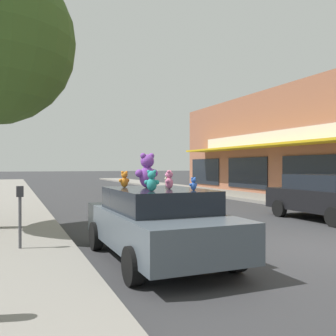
# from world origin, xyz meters

# --- Properties ---
(ground_plane) EXTENTS (260.00, 260.00, 0.00)m
(ground_plane) POSITION_xyz_m (0.00, 0.00, 0.00)
(ground_plane) COLOR #333335
(plush_art_car) EXTENTS (2.07, 4.29, 1.39)m
(plush_art_car) POSITION_xyz_m (-3.55, 0.51, 0.74)
(plush_art_car) COLOR #4C5660
(plush_art_car) RESTS_ON ground_plane
(teddy_bear_giant) EXTENTS (0.54, 0.35, 0.71)m
(teddy_bear_giant) POSITION_xyz_m (-3.61, 0.93, 1.73)
(teddy_bear_giant) COLOR purple
(teddy_bear_giant) RESTS_ON plush_art_car
(teddy_bear_orange) EXTENTS (0.26, 0.17, 0.34)m
(teddy_bear_orange) POSITION_xyz_m (-4.00, 1.25, 1.55)
(teddy_bear_orange) COLOR orange
(teddy_bear_orange) RESTS_ON plush_art_car
(teddy_bear_teal) EXTENTS (0.28, 0.22, 0.38)m
(teddy_bear_teal) POSITION_xyz_m (-3.89, -0.11, 1.57)
(teddy_bear_teal) COLOR teal
(teddy_bear_teal) RESTS_ON plush_art_car
(teddy_bear_cream) EXTENTS (0.14, 0.15, 0.21)m
(teddy_bear_cream) POSITION_xyz_m (-2.94, 1.50, 1.49)
(teddy_bear_cream) COLOR beige
(teddy_bear_cream) RESTS_ON plush_art_car
(teddy_bear_blue) EXTENTS (0.18, 0.12, 0.24)m
(teddy_bear_blue) POSITION_xyz_m (-3.09, -0.15, 1.50)
(teddy_bear_blue) COLOR blue
(teddy_bear_blue) RESTS_ON plush_art_car
(teddy_bear_pink) EXTENTS (0.24, 0.26, 0.36)m
(teddy_bear_pink) POSITION_xyz_m (-3.34, 0.40, 1.56)
(teddy_bear_pink) COLOR pink
(teddy_bear_pink) RESTS_ON plush_art_car
(parked_car_far_center) EXTENTS (1.99, 4.03, 1.54)m
(parked_car_far_center) POSITION_xyz_m (3.64, 3.36, 0.82)
(parked_car_far_center) COLOR black
(parked_car_far_center) RESTS_ON ground_plane
(parking_meter) EXTENTS (0.14, 0.10, 1.27)m
(parking_meter) POSITION_xyz_m (-6.02, 1.88, 0.96)
(parking_meter) COLOR #4C4C51
(parking_meter) RESTS_ON sidewalk_near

